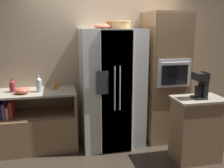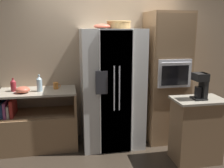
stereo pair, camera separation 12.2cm
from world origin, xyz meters
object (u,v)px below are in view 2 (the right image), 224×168
refrigerator (112,88)px  mixing_bowl (23,90)px  wall_oven (165,78)px  wicker_basket (119,24)px  bottle_short (13,85)px  fruit_bowl (102,26)px  bottle_tall (39,84)px  coffee_maker (201,85)px  mug (56,86)px

refrigerator → mixing_bowl: bearing=-178.7°
wall_oven → mixing_bowl: wall_oven is taller
refrigerator → wall_oven: (0.91, 0.05, 0.13)m
wicker_basket → bottle_short: wicker_basket is taller
refrigerator → fruit_bowl: (-0.15, -0.05, 0.96)m
bottle_tall → coffee_maker: bearing=-20.4°
wall_oven → bottle_tall: 2.02m
refrigerator → bottle_short: size_ratio=9.14×
bottle_short → refrigerator: bearing=-3.9°
wicker_basket → mug: size_ratio=3.25×
bottle_short → coffee_maker: coffee_maker is taller
bottle_short → coffee_maker: size_ratio=0.57×
refrigerator → coffee_maker: (1.08, -0.78, 0.19)m
refrigerator → wall_oven: size_ratio=0.88×
bottle_short → wicker_basket: bearing=-2.9°
fruit_bowl → bottle_tall: size_ratio=1.00×
refrigerator → bottle_tall: refrigerator is taller
bottle_short → coffee_maker: bearing=-19.1°
wall_oven → fruit_bowl: 1.35m
fruit_bowl → coffee_maker: bearing=-31.0°
wicker_basket → coffee_maker: (0.96, -0.81, -0.80)m
mixing_bowl → refrigerator: bearing=1.3°
wall_oven → mixing_bowl: 2.26m
bottle_short → mixing_bowl: bottle_short is taller
wicker_basket → refrigerator: bearing=-169.5°
coffee_maker → mug: bearing=154.8°
fruit_bowl → bottle_tall: fruit_bowl is taller
wall_oven → fruit_bowl: size_ratio=8.28×
bottle_short → mug: bearing=2.6°
fruit_bowl → mug: fruit_bowl is taller
mixing_bowl → coffee_maker: (2.41, -0.75, 0.14)m
refrigerator → mug: bearing=171.5°
bottle_tall → refrigerator: bearing=-1.4°
wall_oven → mixing_bowl: size_ratio=10.23×
refrigerator → wicker_basket: bearing=10.5°
coffee_maker → bottle_tall: bearing=159.6°
wall_oven → mug: (-1.78, 0.08, -0.08)m
bottle_short → mug: bottle_short is taller
fruit_bowl → coffee_maker: size_ratio=0.71×
coffee_maker → wall_oven: bearing=101.0°
fruit_bowl → bottle_short: 1.60m
wicker_basket → bottle_short: (-1.61, 0.08, -0.89)m
refrigerator → wicker_basket: 1.00m
wall_oven → mug: wall_oven is taller
bottle_short → coffee_maker: 2.72m
refrigerator → fruit_bowl: size_ratio=7.26×
fruit_bowl → mug: 1.17m
mug → bottle_tall: bearing=-156.4°
wicker_basket → fruit_bowl: 0.28m
fruit_bowl → bottle_tall: bearing=175.6°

